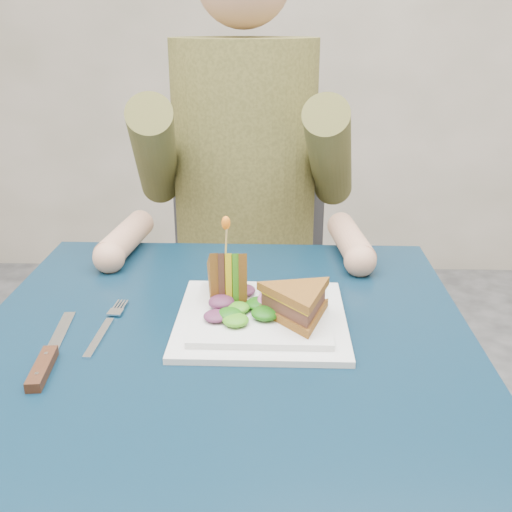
{
  "coord_description": "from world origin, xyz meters",
  "views": [
    {
      "loc": [
        0.08,
        -0.79,
        1.17
      ],
      "look_at": [
        0.05,
        0.08,
        0.82
      ],
      "focal_mm": 42.0,
      "sensor_mm": 36.0,
      "label": 1
    }
  ],
  "objects_px": {
    "plate": "(261,317)",
    "sandwich_flat": "(298,303)",
    "chair": "(247,266)",
    "fork": "(105,328)",
    "knife": "(46,361)",
    "table": "(224,376)",
    "diner": "(244,136)",
    "sandwich_upright": "(227,278)"
  },
  "relations": [
    {
      "from": "plate",
      "to": "sandwich_flat",
      "type": "bearing_deg",
      "value": -24.44
    },
    {
      "from": "chair",
      "to": "fork",
      "type": "height_order",
      "value": "chair"
    },
    {
      "from": "plate",
      "to": "knife",
      "type": "relative_size",
      "value": 1.17
    },
    {
      "from": "table",
      "to": "fork",
      "type": "relative_size",
      "value": 4.18
    },
    {
      "from": "plate",
      "to": "fork",
      "type": "distance_m",
      "value": 0.24
    },
    {
      "from": "sandwich_flat",
      "to": "knife",
      "type": "height_order",
      "value": "sandwich_flat"
    },
    {
      "from": "table",
      "to": "knife",
      "type": "distance_m",
      "value": 0.27
    },
    {
      "from": "knife",
      "to": "diner",
      "type": "bearing_deg",
      "value": 71.72
    },
    {
      "from": "fork",
      "to": "plate",
      "type": "bearing_deg",
      "value": 8.06
    },
    {
      "from": "sandwich_upright",
      "to": "plate",
      "type": "bearing_deg",
      "value": -38.71
    },
    {
      "from": "sandwich_upright",
      "to": "chair",
      "type": "bearing_deg",
      "value": 90.02
    },
    {
      "from": "table",
      "to": "sandwich_flat",
      "type": "xyz_separation_m",
      "value": [
        0.11,
        0.01,
        0.12
      ]
    },
    {
      "from": "table",
      "to": "chair",
      "type": "xyz_separation_m",
      "value": [
        0.0,
        0.71,
        -0.11
      ]
    },
    {
      "from": "chair",
      "to": "sandwich_upright",
      "type": "distance_m",
      "value": 0.68
    },
    {
      "from": "plate",
      "to": "knife",
      "type": "bearing_deg",
      "value": -155.0
    },
    {
      "from": "fork",
      "to": "diner",
      "type": "bearing_deg",
      "value": 73.42
    },
    {
      "from": "fork",
      "to": "knife",
      "type": "xyz_separation_m",
      "value": [
        -0.05,
        -0.1,
        0.0
      ]
    },
    {
      "from": "chair",
      "to": "sandwich_flat",
      "type": "relative_size",
      "value": 5.02
    },
    {
      "from": "table",
      "to": "sandwich_upright",
      "type": "bearing_deg",
      "value": 89.83
    },
    {
      "from": "knife",
      "to": "chair",
      "type": "bearing_deg",
      "value": 74.1
    },
    {
      "from": "diner",
      "to": "sandwich_flat",
      "type": "distance_m",
      "value": 0.62
    },
    {
      "from": "diner",
      "to": "plate",
      "type": "bearing_deg",
      "value": -84.34
    },
    {
      "from": "diner",
      "to": "plate",
      "type": "height_order",
      "value": "diner"
    },
    {
      "from": "table",
      "to": "sandwich_flat",
      "type": "distance_m",
      "value": 0.17
    },
    {
      "from": "diner",
      "to": "fork",
      "type": "bearing_deg",
      "value": -106.58
    },
    {
      "from": "table",
      "to": "sandwich_flat",
      "type": "relative_size",
      "value": 4.05
    },
    {
      "from": "fork",
      "to": "sandwich_flat",
      "type": "bearing_deg",
      "value": 1.65
    },
    {
      "from": "sandwich_flat",
      "to": "sandwich_upright",
      "type": "xyz_separation_m",
      "value": [
        -0.11,
        0.07,
        0.01
      ]
    },
    {
      "from": "diner",
      "to": "sandwich_flat",
      "type": "bearing_deg",
      "value": -79.38
    },
    {
      "from": "sandwich_flat",
      "to": "sandwich_upright",
      "type": "relative_size",
      "value": 1.48
    },
    {
      "from": "chair",
      "to": "knife",
      "type": "height_order",
      "value": "chair"
    },
    {
      "from": "sandwich_upright",
      "to": "knife",
      "type": "relative_size",
      "value": 0.56
    },
    {
      "from": "table",
      "to": "sandwich_upright",
      "type": "distance_m",
      "value": 0.15
    },
    {
      "from": "chair",
      "to": "plate",
      "type": "bearing_deg",
      "value": -85.27
    },
    {
      "from": "chair",
      "to": "diner",
      "type": "xyz_separation_m",
      "value": [
        -0.0,
        -0.11,
        0.37
      ]
    },
    {
      "from": "plate",
      "to": "fork",
      "type": "relative_size",
      "value": 1.45
    },
    {
      "from": "sandwich_flat",
      "to": "fork",
      "type": "relative_size",
      "value": 1.03
    },
    {
      "from": "fork",
      "to": "knife",
      "type": "relative_size",
      "value": 0.81
    },
    {
      "from": "plate",
      "to": "sandwich_flat",
      "type": "distance_m",
      "value": 0.07
    },
    {
      "from": "table",
      "to": "chair",
      "type": "bearing_deg",
      "value": 90.0
    },
    {
      "from": "chair",
      "to": "sandwich_upright",
      "type": "relative_size",
      "value": 7.45
    },
    {
      "from": "sandwich_upright",
      "to": "fork",
      "type": "relative_size",
      "value": 0.7
    }
  ]
}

